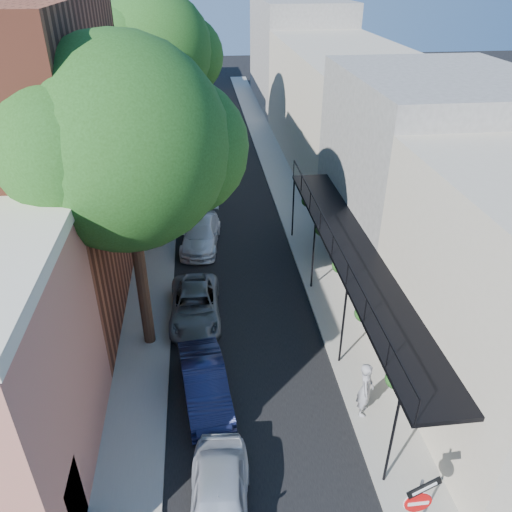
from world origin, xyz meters
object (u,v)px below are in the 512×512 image
object	(u,v)px
oak_near	(138,146)
parked_car_f	(202,174)
parked_car_b	(205,383)
parked_car_c	(195,306)
parked_car_e	(183,199)
parked_car_g	(199,142)
sign_post	(417,505)
parked_car_d	(201,234)
parked_car_a	(219,503)
pedestrian	(366,389)
oak_mid	(154,109)
oak_far	(162,52)

from	to	relation	value
oak_near	parked_car_f	size ratio (longest dim) A/B	3.00
parked_car_b	parked_car_c	size ratio (longest dim) A/B	0.92
parked_car_e	parked_car_g	size ratio (longest dim) A/B	0.93
sign_post	parked_car_g	bearing A→B (deg)	98.13
parked_car_c	parked_car_g	world-z (taller)	parked_car_c
parked_car_b	parked_car_f	bearing A→B (deg)	82.14
parked_car_c	parked_car_d	distance (m)	6.31
parked_car_a	parked_car_f	bearing A→B (deg)	94.13
parked_car_f	pedestrian	world-z (taller)	pedestrian
oak_near	oak_mid	size ratio (longest dim) A/B	1.12
sign_post	parked_car_d	xyz separation A→B (m)	(-4.78, 16.73, -1.38)
parked_car_f	parked_car_e	bearing A→B (deg)	-112.78
oak_mid	parked_car_e	size ratio (longest dim) A/B	2.58
parked_car_e	parked_car_f	world-z (taller)	parked_car_e
oak_mid	parked_car_c	xyz separation A→B (m)	(1.43, -6.83, -6.44)
parked_car_d	oak_far	bearing A→B (deg)	107.78
parked_car_a	oak_near	bearing A→B (deg)	108.05
oak_far	oak_near	bearing A→B (deg)	-90.04
parked_car_d	pedestrian	distance (m)	13.20
oak_mid	parked_car_g	size ratio (longest dim) A/B	2.39
oak_mid	parked_car_g	world-z (taller)	oak_mid
parked_car_a	parked_car_c	size ratio (longest dim) A/B	0.92
parked_car_b	parked_car_f	xyz separation A→B (m)	(0.30, 19.58, -0.05)
oak_far	parked_car_g	xyz separation A→B (m)	(1.87, 6.23, -7.67)
oak_far	parked_car_g	distance (m)	10.05
oak_near	oak_mid	distance (m)	8.01
parked_car_b	parked_car_e	bearing A→B (deg)	86.36
parked_car_e	parked_car_g	world-z (taller)	parked_car_e
oak_mid	parked_car_f	world-z (taller)	oak_mid
pedestrian	sign_post	bearing A→B (deg)	-161.67
parked_car_g	parked_car_f	bearing A→B (deg)	-86.24
parked_car_c	parked_car_a	bearing A→B (deg)	-85.61
parked_car_c	oak_far	bearing A→B (deg)	95.81
parked_car_d	parked_car_g	xyz separation A→B (m)	(0.14, 15.80, -0.06)
parked_car_d	pedestrian	size ratio (longest dim) A/B	2.22
parked_car_a	parked_car_f	distance (m)	23.98
oak_near	parked_car_d	world-z (taller)	oak_near
oak_mid	parked_car_f	distance (m)	10.60
pedestrian	parked_car_e	bearing A→B (deg)	41.64
oak_mid	oak_near	bearing A→B (deg)	-89.63
oak_mid	parked_car_b	size ratio (longest dim) A/B	2.49
parked_car_c	parked_car_e	bearing A→B (deg)	94.13
sign_post	oak_near	distance (m)	12.77
parked_car_b	parked_car_e	distance (m)	15.43
oak_near	oak_mid	xyz separation A→B (m)	(-0.05, 7.97, -0.82)
parked_car_f	pedestrian	size ratio (longest dim) A/B	1.87
pedestrian	parked_car_b	bearing A→B (deg)	97.46
oak_near	parked_car_f	distance (m)	17.81
oak_mid	parked_car_e	xyz separation A→B (m)	(0.82, 4.00, -6.38)
parked_car_d	parked_car_e	size ratio (longest dim) A/B	1.14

